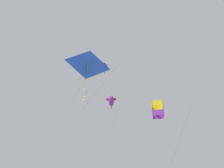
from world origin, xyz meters
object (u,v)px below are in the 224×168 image
Objects in this scene: kite_delta_upper_right at (88,65)px; kite_fish_mid_left at (111,101)px; kite_fish_near_left at (104,67)px; kite_box_far_centre at (158,110)px.

kite_delta_upper_right is 0.82× the size of kite_fish_mid_left.
kite_fish_near_left is at bearing 53.56° from kite_delta_upper_right.
kite_fish_near_left is at bearing -104.16° from kite_fish_mid_left.
kite_box_far_centre is 1.33× the size of kite_fish_mid_left.
kite_delta_upper_right is at bearing -103.43° from kite_fish_mid_left.
kite_fish_mid_left is (-1.90, -6.96, 0.34)m from kite_delta_upper_right.
kite_delta_upper_right reaches higher than kite_box_far_centre.
kite_fish_near_left reaches higher than kite_box_far_centre.
kite_box_far_centre is 1.07× the size of kite_fish_near_left.
kite_box_far_centre is at bearing -63.60° from kite_fish_mid_left.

